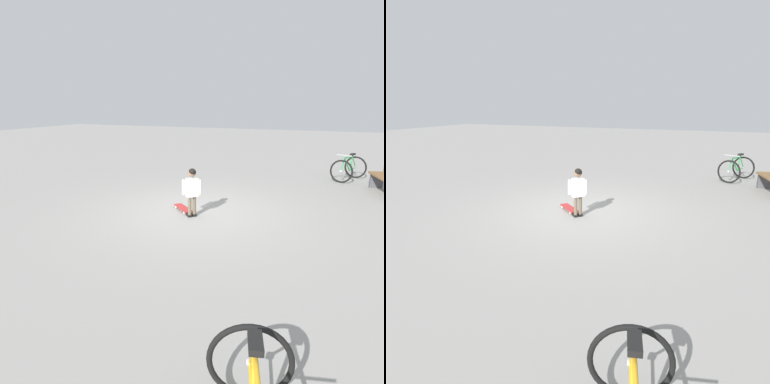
# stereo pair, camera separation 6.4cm
# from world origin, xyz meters

# --- Properties ---
(ground_plane) EXTENTS (50.00, 50.00, 0.00)m
(ground_plane) POSITION_xyz_m (0.00, 0.00, 0.00)
(ground_plane) COLOR gray
(child_person) EXTENTS (0.28, 0.38, 1.06)m
(child_person) POSITION_xyz_m (-0.40, -0.06, 0.66)
(child_person) COLOR brown
(child_person) RESTS_ON ground
(skateboard) EXTENTS (0.59, 0.62, 0.07)m
(skateboard) POSITION_xyz_m (-0.10, 0.28, 0.06)
(skateboard) COLOR #B22D2D
(skateboard) RESTS_ON ground
(bicycle_far) EXTENTS (1.27, 1.11, 0.85)m
(bicycle_far) POSITION_xyz_m (4.72, -3.31, 0.38)
(bicycle_far) COLOR black
(bicycle_far) RESTS_ON ground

